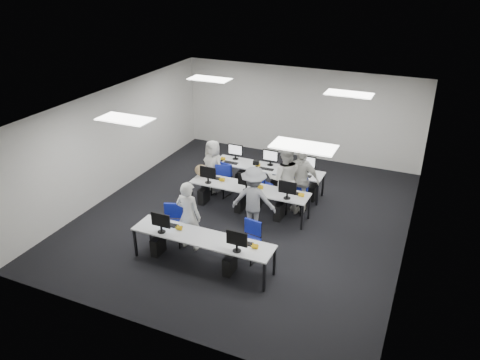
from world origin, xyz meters
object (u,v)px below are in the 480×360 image
at_px(student_1, 285,178).
at_px(student_0, 189,216).
at_px(chair_4, 294,203).
at_px(student_2, 213,166).
at_px(chair_0, 173,231).
at_px(photographer, 254,200).
at_px(chair_5, 224,182).
at_px(chair_2, 222,185).
at_px(chair_3, 256,195).
at_px(desk_front, 202,239).
at_px(chair_1, 248,247).
at_px(chair_7, 299,196).
at_px(student_3, 300,179).
at_px(desk_mid, 249,189).
at_px(chair_6, 263,190).

bearing_deg(student_1, student_0, 42.87).
xyz_separation_m(chair_4, student_2, (-2.53, 0.28, 0.50)).
xyz_separation_m(chair_0, student_1, (1.88, 2.55, 0.64)).
bearing_deg(photographer, student_1, -113.79).
distance_m(chair_5, student_0, 3.02).
relative_size(chair_2, chair_5, 0.97).
height_order(chair_2, chair_3, chair_2).
relative_size(desk_front, chair_1, 3.56).
xyz_separation_m(chair_3, photographer, (0.46, -1.30, 0.58)).
xyz_separation_m(chair_1, chair_4, (0.28, 2.46, -0.01)).
xyz_separation_m(desk_front, student_2, (-1.43, 3.38, 0.09)).
relative_size(chair_7, student_0, 0.57).
relative_size(chair_4, student_0, 0.51).
xyz_separation_m(chair_2, photographer, (1.55, -1.43, 0.56)).
bearing_deg(student_3, chair_0, -126.89).
xyz_separation_m(desk_front, chair_3, (-0.01, 3.12, -0.42)).
bearing_deg(chair_2, student_3, 9.07).
bearing_deg(student_2, chair_7, 23.54).
distance_m(desk_mid, chair_1, 2.15).
bearing_deg(chair_0, photographer, 22.68).
xyz_separation_m(chair_6, chair_7, (1.04, -0.02, 0.05)).
bearing_deg(chair_0, chair_5, 73.38).
height_order(desk_mid, chair_2, chair_2).
xyz_separation_m(desk_front, photographer, (0.45, 1.82, 0.16)).
relative_size(chair_5, student_2, 0.60).
relative_size(desk_front, student_2, 2.09).
relative_size(chair_1, photographer, 0.53).
bearing_deg(chair_2, chair_0, -81.25).
height_order(chair_2, chair_7, chair_7).
xyz_separation_m(chair_4, photographer, (-0.65, -1.28, 0.57)).
bearing_deg(photographer, chair_1, 99.13).
distance_m(chair_0, student_3, 3.60).
height_order(desk_mid, student_2, student_2).
bearing_deg(desk_mid, chair_7, 37.10).
xyz_separation_m(chair_1, student_1, (-0.01, 2.43, 0.65)).
height_order(student_1, student_3, student_1).
relative_size(desk_mid, chair_7, 3.30).
distance_m(desk_mid, chair_5, 1.45).
relative_size(student_0, photographer, 1.00).
relative_size(chair_7, student_3, 0.55).
distance_m(chair_3, student_3, 1.34).
bearing_deg(desk_mid, student_2, 151.47).
height_order(chair_7, student_2, student_2).
relative_size(chair_1, student_0, 0.53).
distance_m(desk_front, student_1, 3.19).
relative_size(student_2, student_3, 0.86).
xyz_separation_m(desk_mid, chair_0, (-1.08, -2.07, -0.38)).
xyz_separation_m(chair_0, chair_5, (-0.04, 2.89, -0.01)).
bearing_deg(chair_3, student_0, -113.60).
bearing_deg(desk_mid, chair_1, -67.42).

